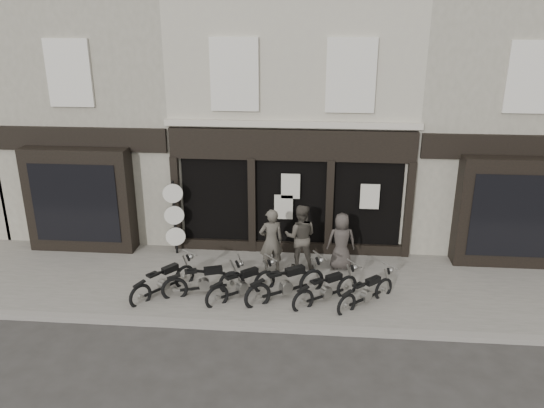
# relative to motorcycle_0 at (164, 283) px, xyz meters

# --- Properties ---
(ground_plane) EXTENTS (90.00, 90.00, 0.00)m
(ground_plane) POSITION_rel_motorcycle_0_xyz_m (3.12, -0.05, -0.39)
(ground_plane) COLOR #2D2B28
(ground_plane) RESTS_ON ground
(pavement) EXTENTS (30.00, 4.20, 0.12)m
(pavement) POSITION_rel_motorcycle_0_xyz_m (3.12, 0.85, -0.33)
(pavement) COLOR #656259
(pavement) RESTS_ON ground_plane
(kerb) EXTENTS (30.00, 0.25, 0.13)m
(kerb) POSITION_rel_motorcycle_0_xyz_m (3.12, -1.30, -0.33)
(kerb) COLOR gray
(kerb) RESTS_ON ground_plane
(central_building) EXTENTS (7.30, 6.22, 8.34)m
(central_building) POSITION_rel_motorcycle_0_xyz_m (3.12, 5.90, 3.69)
(central_building) COLOR #AEAA95
(central_building) RESTS_ON ground
(neighbour_left) EXTENTS (5.60, 6.73, 8.34)m
(neighbour_left) POSITION_rel_motorcycle_0_xyz_m (-3.23, 5.84, 3.65)
(neighbour_left) COLOR #9E9886
(neighbour_left) RESTS_ON ground
(neighbour_right) EXTENTS (5.60, 6.73, 8.34)m
(neighbour_right) POSITION_rel_motorcycle_0_xyz_m (9.47, 5.84, 3.65)
(neighbour_right) COLOR #9E9886
(neighbour_right) RESTS_ON ground
(motorcycle_0) EXTENTS (1.45, 1.77, 0.99)m
(motorcycle_0) POSITION_rel_motorcycle_0_xyz_m (0.00, 0.00, 0.00)
(motorcycle_0) COLOR black
(motorcycle_0) RESTS_ON ground
(motorcycle_1) EXTENTS (2.09, 0.98, 1.04)m
(motorcycle_1) POSITION_rel_motorcycle_0_xyz_m (1.06, 0.04, 0.02)
(motorcycle_1) COLOR black
(motorcycle_1) RESTS_ON ground
(motorcycle_2) EXTENTS (1.74, 1.52, 1.00)m
(motorcycle_2) POSITION_rel_motorcycle_0_xyz_m (2.05, -0.02, 0.00)
(motorcycle_2) COLOR black
(motorcycle_2) RESTS_ON ground
(motorcycle_3) EXTENTS (2.05, 1.52, 1.11)m
(motorcycle_3) POSITION_rel_motorcycle_0_xyz_m (3.18, 0.03, 0.05)
(motorcycle_3) COLOR black
(motorcycle_3) RESTS_ON ground
(motorcycle_4) EXTENTS (1.74, 1.42, 0.97)m
(motorcycle_4) POSITION_rel_motorcycle_0_xyz_m (4.20, -0.05, -0.01)
(motorcycle_4) COLOR black
(motorcycle_4) RESTS_ON ground
(motorcycle_5) EXTENTS (1.58, 1.47, 0.93)m
(motorcycle_5) POSITION_rel_motorcycle_0_xyz_m (5.19, -0.09, -0.02)
(motorcycle_5) COLOR black
(motorcycle_5) RESTS_ON ground
(man_left) EXTENTS (0.79, 0.66, 1.87)m
(man_left) POSITION_rel_motorcycle_0_xyz_m (2.67, 1.45, 0.66)
(man_left) COLOR #47423A
(man_left) RESTS_ON pavement
(man_centre) EXTENTS (0.95, 0.75, 1.89)m
(man_centre) POSITION_rel_motorcycle_0_xyz_m (3.47, 1.82, 0.67)
(man_centre) COLOR #403B34
(man_centre) RESTS_ON pavement
(man_right) EXTENTS (0.86, 0.61, 1.65)m
(man_right) POSITION_rel_motorcycle_0_xyz_m (4.62, 1.86, 0.55)
(man_right) COLOR #39332F
(man_right) RESTS_ON pavement
(advert_sign_post) EXTENTS (0.58, 0.38, 2.42)m
(advert_sign_post) POSITION_rel_motorcycle_0_xyz_m (-0.30, 2.42, 0.78)
(advert_sign_post) COLOR black
(advert_sign_post) RESTS_ON ground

